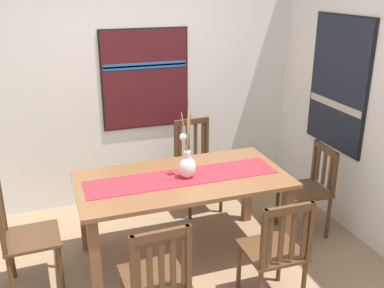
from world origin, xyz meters
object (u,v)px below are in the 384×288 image
(chair_1, at_px, (276,250))
(painting_on_back_wall, at_px, (145,79))
(chair_0, at_px, (309,188))
(painting_on_side_wall, at_px, (339,84))
(dining_table, at_px, (182,189))
(chair_3, at_px, (156,278))
(chair_2, at_px, (23,235))
(chair_4, at_px, (196,164))
(centerpiece_vase, at_px, (187,164))

(chair_1, relative_size, painting_on_back_wall, 0.86)
(chair_0, relative_size, painting_on_side_wall, 0.68)
(dining_table, bearing_deg, chair_3, -118.03)
(chair_0, relative_size, chair_2, 0.92)
(chair_3, bearing_deg, painting_on_back_wall, 77.66)
(chair_4, bearing_deg, chair_0, -44.56)
(chair_1, height_order, painting_on_back_wall, painting_on_back_wall)
(painting_on_back_wall, bearing_deg, chair_4, -46.16)
(chair_1, bearing_deg, painting_on_back_wall, 101.71)
(painting_on_back_wall, bearing_deg, chair_0, -45.10)
(chair_1, height_order, chair_3, same)
(chair_3, distance_m, painting_on_side_wall, 2.59)
(centerpiece_vase, bearing_deg, chair_0, 0.76)
(dining_table, height_order, chair_1, chair_1)
(chair_0, xyz_separation_m, chair_2, (-2.59, -0.03, 0.02))
(chair_4, bearing_deg, chair_2, -153.45)
(chair_0, relative_size, chair_3, 0.96)
(centerpiece_vase, xyz_separation_m, painting_on_back_wall, (-0.03, 1.30, 0.46))
(painting_on_back_wall, bearing_deg, painting_on_side_wall, -31.45)
(centerpiece_vase, xyz_separation_m, painting_on_side_wall, (1.64, 0.27, 0.51))
(chair_2, height_order, chair_3, chair_2)
(chair_2, distance_m, painting_on_back_wall, 2.05)
(dining_table, xyz_separation_m, chair_2, (-1.31, -0.03, -0.17))
(painting_on_side_wall, bearing_deg, chair_0, -147.12)
(dining_table, distance_m, chair_4, 0.95)
(chair_2, relative_size, chair_4, 0.99)
(chair_3, bearing_deg, chair_2, 134.62)
(chair_0, distance_m, chair_4, 1.20)
(centerpiece_vase, relative_size, chair_1, 0.73)
(chair_0, distance_m, painting_on_back_wall, 2.01)
(dining_table, distance_m, chair_0, 1.29)
(painting_on_back_wall, height_order, painting_on_side_wall, painting_on_side_wall)
(chair_0, bearing_deg, painting_on_side_wall, 32.88)
(chair_4, xyz_separation_m, painting_on_side_wall, (1.25, -0.58, 0.90))
(chair_0, relative_size, painting_on_back_wall, 0.83)
(chair_2, bearing_deg, chair_1, -25.18)
(chair_4, bearing_deg, chair_1, -89.33)
(chair_3, bearing_deg, centerpiece_vase, 59.66)
(chair_3, xyz_separation_m, painting_on_back_wall, (0.47, 2.16, 0.87))
(chair_1, distance_m, painting_on_side_wall, 1.89)
(centerpiece_vase, bearing_deg, chair_1, -63.83)
(chair_2, bearing_deg, chair_3, -45.38)
(chair_1, xyz_separation_m, painting_on_back_wall, (-0.44, 2.13, 0.88))
(centerpiece_vase, relative_size, chair_3, 0.73)
(dining_table, relative_size, painting_on_back_wall, 1.69)
(dining_table, bearing_deg, chair_0, -0.09)
(chair_0, xyz_separation_m, chair_3, (-1.75, -0.88, 0.02))
(chair_1, xyz_separation_m, chair_4, (-0.02, 1.69, 0.01))
(painting_on_side_wall, bearing_deg, chair_4, 154.99)
(chair_2, xyz_separation_m, painting_on_back_wall, (1.31, 1.31, 0.87))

